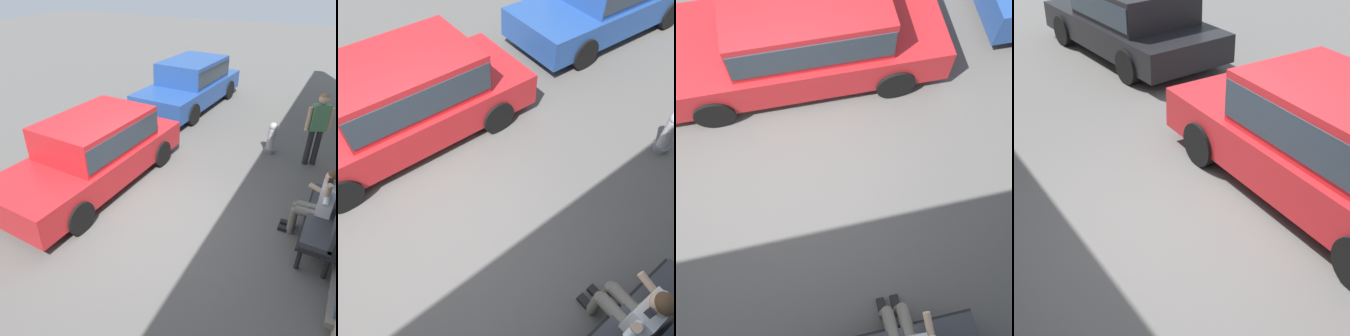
% 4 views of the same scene
% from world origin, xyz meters
% --- Properties ---
extents(ground_plane, '(60.00, 60.00, 0.00)m').
position_xyz_m(ground_plane, '(0.00, 0.00, 0.00)').
color(ground_plane, '#565451').
extents(parked_car_mid, '(4.42, 1.90, 1.46)m').
position_xyz_m(parked_car_mid, '(-0.50, -1.65, 0.79)').
color(parked_car_mid, red).
rests_on(parked_car_mid, ground_plane).
extents(parked_car_far, '(4.29, 2.11, 1.38)m').
position_xyz_m(parked_car_far, '(5.18, -2.20, 0.76)').
color(parked_car_far, black).
rests_on(parked_car_far, ground_plane).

